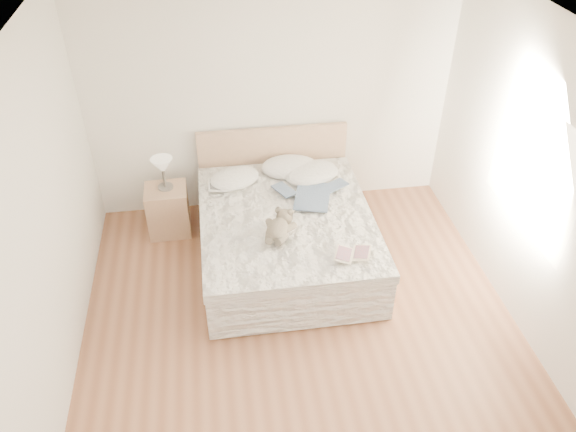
# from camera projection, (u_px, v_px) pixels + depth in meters

# --- Properties ---
(floor) EXTENTS (4.00, 4.50, 0.00)m
(floor) POSITION_uv_depth(u_px,v_px,m) (304.00, 339.00, 5.10)
(floor) COLOR brown
(floor) RESTS_ON ground
(ceiling) EXTENTS (4.00, 4.50, 0.00)m
(ceiling) POSITION_uv_depth(u_px,v_px,m) (311.00, 49.00, 3.49)
(ceiling) COLOR silver
(ceiling) RESTS_ON ground
(wall_back) EXTENTS (4.00, 0.02, 2.70)m
(wall_back) POSITION_uv_depth(u_px,v_px,m) (271.00, 97.00, 6.08)
(wall_back) COLOR white
(wall_back) RESTS_ON ground
(wall_left) EXTENTS (0.02, 4.50, 2.70)m
(wall_left) POSITION_uv_depth(u_px,v_px,m) (35.00, 246.00, 4.06)
(wall_left) COLOR white
(wall_left) RESTS_ON ground
(wall_right) EXTENTS (0.02, 4.50, 2.70)m
(wall_right) POSITION_uv_depth(u_px,v_px,m) (551.00, 199.00, 4.53)
(wall_right) COLOR white
(wall_right) RESTS_ON ground
(window) EXTENTS (0.02, 1.30, 1.10)m
(window) POSITION_uv_depth(u_px,v_px,m) (534.00, 169.00, 4.71)
(window) COLOR white
(window) RESTS_ON wall_right
(bed) EXTENTS (1.72, 2.14, 1.00)m
(bed) POSITION_uv_depth(u_px,v_px,m) (285.00, 232.00, 5.86)
(bed) COLOR tan
(bed) RESTS_ON floor
(nightstand) EXTENTS (0.46, 0.41, 0.56)m
(nightstand) POSITION_uv_depth(u_px,v_px,m) (168.00, 210.00, 6.22)
(nightstand) COLOR #A28060
(nightstand) RESTS_ON floor
(table_lamp) EXTENTS (0.26, 0.26, 0.36)m
(table_lamp) POSITION_uv_depth(u_px,v_px,m) (162.00, 167.00, 5.92)
(table_lamp) COLOR #4E4944
(table_lamp) RESTS_ON nightstand
(pillow_left) EXTENTS (0.68, 0.59, 0.17)m
(pillow_left) POSITION_uv_depth(u_px,v_px,m) (234.00, 179.00, 6.07)
(pillow_left) COLOR white
(pillow_left) RESTS_ON bed
(pillow_middle) EXTENTS (0.69, 0.51, 0.20)m
(pillow_middle) POSITION_uv_depth(u_px,v_px,m) (290.00, 167.00, 6.26)
(pillow_middle) COLOR white
(pillow_middle) RESTS_ON bed
(pillow_right) EXTENTS (0.72, 0.60, 0.19)m
(pillow_right) POSITION_uv_depth(u_px,v_px,m) (312.00, 173.00, 6.16)
(pillow_right) COLOR white
(pillow_right) RESTS_ON bed
(blouse) EXTENTS (0.69, 0.72, 0.02)m
(blouse) POSITION_uv_depth(u_px,v_px,m) (312.00, 196.00, 5.82)
(blouse) COLOR #3E506D
(blouse) RESTS_ON bed
(photo_book) EXTENTS (0.36, 0.25, 0.03)m
(photo_book) POSITION_uv_depth(u_px,v_px,m) (224.00, 185.00, 5.99)
(photo_book) COLOR white
(photo_book) RESTS_ON bed
(childrens_book) EXTENTS (0.39, 0.33, 0.02)m
(childrens_book) POSITION_uv_depth(u_px,v_px,m) (353.00, 254.00, 5.09)
(childrens_book) COLOR #F8E6C6
(childrens_book) RESTS_ON bed
(teddy_bear) EXTENTS (0.39, 0.45, 0.20)m
(teddy_bear) POSITION_uv_depth(u_px,v_px,m) (278.00, 235.00, 5.28)
(teddy_bear) COLOR #6B6150
(teddy_bear) RESTS_ON bed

